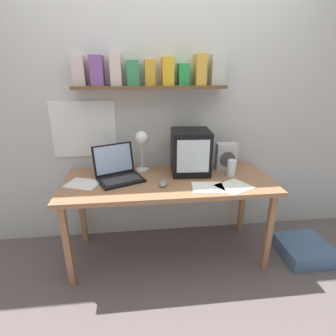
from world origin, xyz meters
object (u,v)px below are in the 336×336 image
Objects in this scene: juice_glass at (231,169)px; loose_paper_near_monitor at (83,184)px; floor_cushion at (304,249)px; crt_monitor at (190,152)px; desk_lamp at (142,142)px; corner_desk at (168,187)px; laptop at (118,170)px; space_heater at (226,156)px; open_notebook at (234,186)px; computer_mouse at (163,184)px; printed_handout at (208,187)px.

juice_glass reaches higher than loose_paper_near_monitor.
floor_cushion is at bearing -15.26° from juice_glass.
crt_monitor is at bearing 9.62° from loose_paper_near_monitor.
desk_lamp is 0.88× the size of floor_cushion.
corner_desk reaches higher than floor_cushion.
laptop is at bearing -171.63° from crt_monitor.
space_heater is (0.95, 0.12, 0.05)m from laptop.
floor_cushion is at bearing -7.70° from corner_desk.
open_notebook is at bearing -8.94° from loose_paper_near_monitor.
open_notebook is at bearing -8.93° from computer_mouse.
printed_handout reaches higher than corner_desk.
desk_lamp reaches higher than floor_cushion.
desk_lamp is at bearing 138.28° from corner_desk.
laptop reaches higher than corner_desk.
corner_desk is 4.03× the size of floor_cushion.
crt_monitor is 0.90m from loose_paper_near_monitor.
crt_monitor reaches higher than computer_mouse.
space_heater reaches higher than corner_desk.
crt_monitor is at bearing 160.60° from juice_glass.
loose_paper_near_monitor is (-1.21, -0.21, -0.11)m from space_heater.
corner_desk is 0.42m from desk_lamp.
laptop is 1.87× the size of space_heater.
laptop reaches higher than floor_cushion.
corner_desk is at bearing 158.17° from open_notebook.
laptop is at bearing 169.35° from corner_desk.
computer_mouse reaches higher than open_notebook.
loose_paper_near_monitor is at bearing -166.72° from space_heater.
loose_paper_near_monitor is at bearing -178.91° from corner_desk.
computer_mouse is at bearing 167.37° from printed_handout.
space_heater is at bearing 27.62° from computer_mouse.
open_notebook is at bearing -94.95° from space_heater.
crt_monitor is at bearing 43.74° from computer_mouse.
crt_monitor is at bearing -9.06° from desk_lamp.
printed_handout is at bearing -120.47° from space_heater.
printed_handout is (-0.25, -0.20, -0.06)m from juice_glass.
space_heater reaches higher than printed_handout.
desk_lamp is at bearing 143.12° from printed_handout.
space_heater is 1.23m from loose_paper_near_monitor.
printed_handout is (0.48, -0.36, -0.27)m from desk_lamp.
juice_glass is at bearing 39.44° from printed_handout.
crt_monitor is 1.61× the size of space_heater.
desk_lamp reaches higher than loose_paper_near_monitor.
crt_monitor is 1.01× the size of desk_lamp.
laptop reaches higher than open_notebook.
corner_desk is 0.60m from space_heater.
juice_glass is (0.73, -0.16, -0.21)m from desk_lamp.
floor_cushion is at bearing -25.50° from space_heater.
floor_cushion is (1.25, -0.05, -0.68)m from computer_mouse.
desk_lamp is 3.20× the size of computer_mouse.
desk_lamp is 1.72m from floor_cushion.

